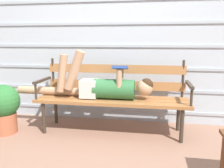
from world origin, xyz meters
The scene contains 5 objects.
ground_plane centered at (0.00, 0.00, 0.00)m, with size 12.00×12.00×0.00m, color #936B56.
house_siding centered at (0.00, 0.59, 1.19)m, with size 4.41×0.08×2.37m.
park_bench centered at (0.00, 0.17, 0.47)m, with size 1.83×0.48×0.88m.
reclining_person centered at (-0.14, 0.10, 0.57)m, with size 1.73×0.26×0.59m.
potted_plant centered at (-1.28, -0.15, 0.33)m, with size 0.39×0.39×0.60m.
Camera 1 is at (0.46, -2.61, 1.11)m, focal length 37.66 mm.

